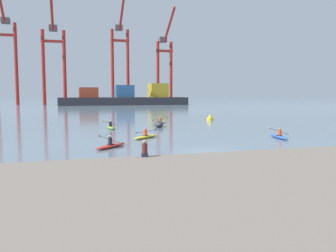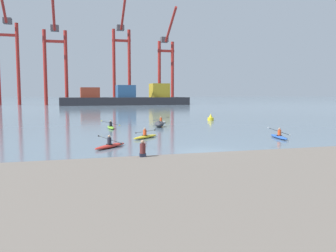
# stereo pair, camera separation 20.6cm
# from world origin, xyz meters

# --- Properties ---
(ground_plane) EXTENTS (800.00, 800.00, 0.00)m
(ground_plane) POSITION_xyz_m (0.00, 0.00, 0.00)
(ground_plane) COLOR slate
(container_barge) EXTENTS (44.40, 9.21, 7.57)m
(container_barge) POSITION_xyz_m (10.85, 99.54, 2.43)
(container_barge) COLOR #28282D
(container_barge) RESTS_ON ground
(gantry_crane_west) EXTENTS (7.71, 15.65, 38.60)m
(gantry_crane_west) POSITION_xyz_m (-29.07, 112.50, 18.94)
(gantry_crane_west) COLOR maroon
(gantry_crane_west) RESTS_ON ground
(gantry_crane_west_mid) EXTENTS (8.18, 19.44, 38.18)m
(gantry_crane_west_mid) POSITION_xyz_m (-12.91, 105.90, 18.06)
(gantry_crane_west_mid) COLOR maroon
(gantry_crane_west_mid) RESTS_ON ground
(gantry_crane_east_mid) EXTENTS (7.19, 18.14, 41.11)m
(gantry_crane_east_mid) POSITION_xyz_m (11.40, 114.31, 19.44)
(gantry_crane_east_mid) COLOR maroon
(gantry_crane_east_mid) RESTS_ON ground
(gantry_crane_east) EXTENTS (6.54, 17.45, 34.51)m
(gantry_crane_east) POSITION_xyz_m (28.12, 110.00, 16.70)
(gantry_crane_east) COLOR maroon
(gantry_crane_east) RESTS_ON ground
(capsized_dinghy) EXTENTS (1.65, 2.78, 0.76)m
(capsized_dinghy) POSITION_xyz_m (1.47, 18.13, 0.35)
(capsized_dinghy) COLOR #38383D
(capsized_dinghy) RESTS_ON ground
(channel_buoy) EXTENTS (0.90, 0.90, 1.00)m
(channel_buoy) POSITION_xyz_m (11.30, 25.72, 0.36)
(channel_buoy) COLOR yellow
(channel_buoy) RESTS_ON ground
(kayak_white) EXTENTS (2.40, 3.15, 0.95)m
(kayak_white) POSITION_xyz_m (2.94, 22.78, 0.17)
(kayak_white) COLOR silver
(kayak_white) RESTS_ON ground
(kayak_lime) EXTENTS (2.23, 3.41, 0.96)m
(kayak_lime) POSITION_xyz_m (-4.30, 17.91, 0.17)
(kayak_lime) COLOR #7ABC2D
(kayak_lime) RESTS_ON ground
(kayak_yellow) EXTENTS (2.92, 2.73, 0.95)m
(kayak_yellow) POSITION_xyz_m (-2.33, 8.27, 0.17)
(kayak_yellow) COLOR yellow
(kayak_yellow) RESTS_ON ground
(kayak_red) EXTENTS (2.81, 2.85, 0.95)m
(kayak_red) POSITION_xyz_m (-5.99, 3.62, 0.17)
(kayak_red) COLOR red
(kayak_red) RESTS_ON ground
(kayak_blue) EXTENTS (2.16, 3.45, 1.02)m
(kayak_blue) POSITION_xyz_m (9.05, 4.94, 0.17)
(kayak_blue) COLOR #2856B2
(kayak_blue) RESTS_ON ground
(seated_onlooker) EXTENTS (0.32, 0.30, 0.90)m
(seated_onlooker) POSITION_xyz_m (-5.15, -4.07, 1.04)
(seated_onlooker) COLOR #23283D
(seated_onlooker) RESTS_ON stone_quay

